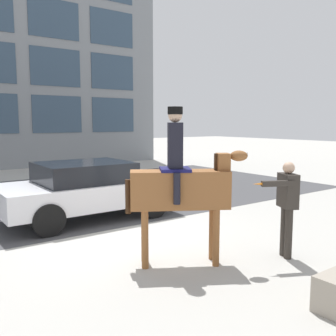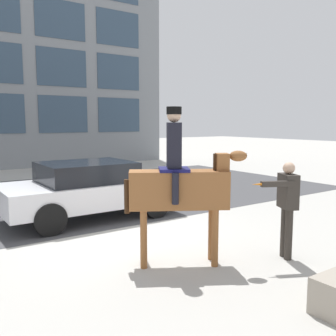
# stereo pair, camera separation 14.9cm
# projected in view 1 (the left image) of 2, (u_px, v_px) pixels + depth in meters

# --- Properties ---
(ground_plane) EXTENTS (80.00, 80.00, 0.00)m
(ground_plane) POSITION_uv_depth(u_px,v_px,m) (121.00, 236.00, 7.71)
(ground_plane) COLOR #B2AFA8
(road_surface) EXTENTS (18.68, 8.50, 0.01)m
(road_surface) POSITION_uv_depth(u_px,v_px,m) (47.00, 198.00, 11.53)
(road_surface) COLOR #444447
(road_surface) RESTS_ON ground_plane
(mounted_horse_lead) EXTENTS (1.80, 1.25, 2.56)m
(mounted_horse_lead) POSITION_uv_depth(u_px,v_px,m) (182.00, 185.00, 6.03)
(mounted_horse_lead) COLOR brown
(mounted_horse_lead) RESTS_ON ground_plane
(pedestrian_bystander) EXTENTS (0.92, 0.46, 1.66)m
(pedestrian_bystander) POSITION_uv_depth(u_px,v_px,m) (287.00, 202.00, 6.36)
(pedestrian_bystander) COLOR #332D28
(pedestrian_bystander) RESTS_ON ground_plane
(street_car_near_lane) EXTENTS (4.17, 2.05, 1.37)m
(street_car_near_lane) POSITION_uv_depth(u_px,v_px,m) (87.00, 188.00, 9.04)
(street_car_near_lane) COLOR silver
(street_car_near_lane) RESTS_ON ground_plane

